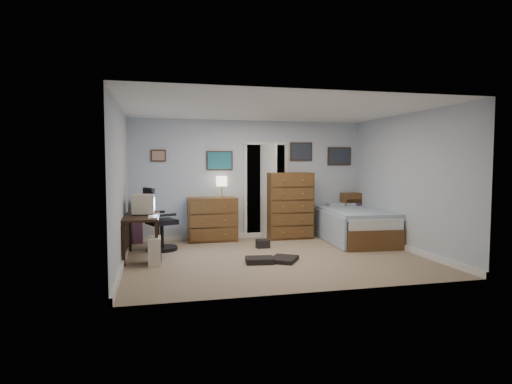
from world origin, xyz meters
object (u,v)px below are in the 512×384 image
low_dresser (212,219)px  bed (353,224)px  computer_desk (137,225)px  tall_dresser (289,205)px  office_chair (158,226)px

low_dresser → bed: (2.82, -0.66, -0.11)m
computer_desk → bed: (4.27, 0.60, -0.22)m
tall_dresser → bed: size_ratio=0.62×
tall_dresser → office_chair: bearing=-166.4°
computer_desk → tall_dresser: 3.32m
low_dresser → bed: 2.90m
office_chair → tall_dresser: bearing=-6.7°
bed → office_chair: bearing=-174.8°
tall_dresser → low_dresser: bearing=177.9°
office_chair → low_dresser: office_chair is taller
office_chair → low_dresser: size_ratio=1.15×
low_dresser → bed: bearing=-11.4°
computer_desk → bed: computer_desk is taller
office_chair → bed: office_chair is taller
bed → tall_dresser: bearing=155.7°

